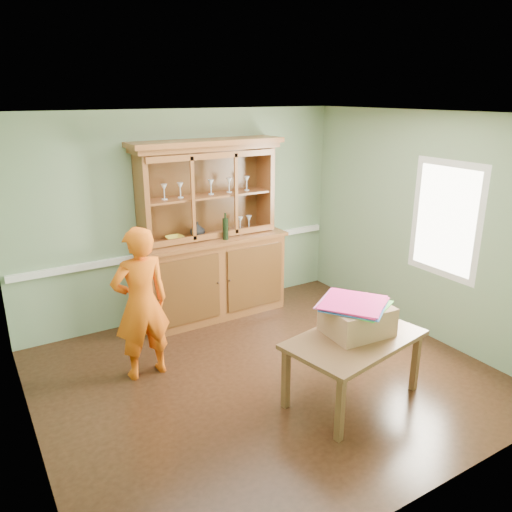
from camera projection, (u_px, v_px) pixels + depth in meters
floor at (266, 377)px, 5.31m from camera, size 4.50×4.50×0.00m
ceiling at (268, 114)px, 4.47m from camera, size 4.50×4.50×0.00m
wall_back at (185, 216)px, 6.52m from camera, size 4.50×0.00×4.50m
wall_left at (17, 305)px, 3.78m from camera, size 0.00×4.00×4.00m
wall_right at (424, 227)px, 6.00m from camera, size 0.00×4.00×4.00m
wall_front at (430, 339)px, 3.27m from camera, size 4.50×0.00×4.50m
chair_rail at (187, 249)px, 6.64m from camera, size 4.41×0.05×0.08m
framed_map at (11, 269)px, 3.97m from camera, size 0.03×0.60×0.46m
window_panel at (445, 220)px, 5.70m from camera, size 0.03×0.96×1.36m
china_hutch at (211, 257)px, 6.59m from camera, size 1.99×0.66×2.34m
dining_table at (354, 345)px, 4.78m from camera, size 1.45×1.02×0.66m
cardboard_box at (357, 319)px, 4.81m from camera, size 0.64×0.53×0.28m
kite_stack at (354, 303)px, 4.77m from camera, size 0.77×0.77×0.04m
person at (141, 304)px, 5.12m from camera, size 0.61×0.41×1.64m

